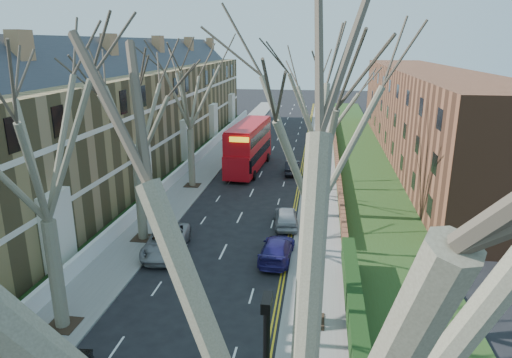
% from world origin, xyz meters
% --- Properties ---
extents(pavement_left, '(3.00, 102.00, 0.12)m').
position_xyz_m(pavement_left, '(-6.00, 39.00, 0.06)').
color(pavement_left, slate).
rests_on(pavement_left, ground).
extents(pavement_right, '(3.00, 102.00, 0.12)m').
position_xyz_m(pavement_right, '(6.00, 39.00, 0.06)').
color(pavement_right, slate).
rests_on(pavement_right, ground).
extents(terrace_left, '(9.70, 78.00, 13.60)m').
position_xyz_m(terrace_left, '(-13.65, 31.00, 5.53)').
color(terrace_left, olive).
rests_on(terrace_left, ground).
extents(flats_right, '(13.97, 54.00, 10.00)m').
position_xyz_m(flats_right, '(17.46, 43.00, 4.98)').
color(flats_right, brown).
rests_on(flats_right, ground).
extents(front_wall_left, '(0.30, 78.00, 1.00)m').
position_xyz_m(front_wall_left, '(-7.65, 31.00, 0.62)').
color(front_wall_left, white).
rests_on(front_wall_left, ground).
extents(grass_verge_right, '(6.00, 102.00, 0.06)m').
position_xyz_m(grass_verge_right, '(10.50, 39.00, 0.15)').
color(grass_verge_right, '#263D16').
rests_on(grass_verge_right, ground).
extents(tree_left_mid, '(10.50, 10.50, 14.71)m').
position_xyz_m(tree_left_mid, '(-5.70, 6.00, 9.56)').
color(tree_left_mid, brown).
rests_on(tree_left_mid, ground).
extents(tree_left_far, '(10.15, 10.15, 14.22)m').
position_xyz_m(tree_left_far, '(-5.70, 16.00, 9.24)').
color(tree_left_far, brown).
rests_on(tree_left_far, ground).
extents(tree_left_dist, '(10.50, 10.50, 14.71)m').
position_xyz_m(tree_left_dist, '(-5.70, 28.00, 9.56)').
color(tree_left_dist, brown).
rests_on(tree_left_dist, ground).
extents(tree_right_near, '(10.85, 10.85, 15.20)m').
position_xyz_m(tree_right_near, '(5.70, -6.00, 9.86)').
color(tree_right_near, brown).
rests_on(tree_right_near, ground).
extents(tree_right_mid, '(10.50, 10.50, 14.71)m').
position_xyz_m(tree_right_mid, '(5.70, 8.00, 9.56)').
color(tree_right_mid, brown).
rests_on(tree_right_mid, ground).
extents(tree_right_far, '(10.15, 10.15, 14.22)m').
position_xyz_m(tree_right_far, '(5.70, 22.00, 9.24)').
color(tree_right_far, brown).
rests_on(tree_right_far, ground).
extents(double_decker_bus, '(3.42, 11.59, 4.77)m').
position_xyz_m(double_decker_bus, '(-1.45, 34.69, 2.35)').
color(double_decker_bus, '#B00C14').
rests_on(double_decker_bus, ground).
extents(car_left_far, '(3.04, 5.54, 1.47)m').
position_xyz_m(car_left_far, '(-3.53, 14.42, 0.73)').
color(car_left_far, gray).
rests_on(car_left_far, ground).
extents(car_right_near, '(2.08, 4.64, 1.32)m').
position_xyz_m(car_right_near, '(3.49, 14.45, 0.66)').
color(car_right_near, navy).
rests_on(car_right_near, ground).
extents(car_right_mid, '(2.16, 4.29, 1.40)m').
position_xyz_m(car_right_mid, '(3.62, 19.85, 0.70)').
color(car_right_mid, '#9C9EA4').
rests_on(car_right_mid, ground).
extents(car_right_far, '(1.61, 4.15, 1.35)m').
position_xyz_m(car_right_far, '(3.15, 33.79, 0.67)').
color(car_right_far, black).
rests_on(car_right_far, ground).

